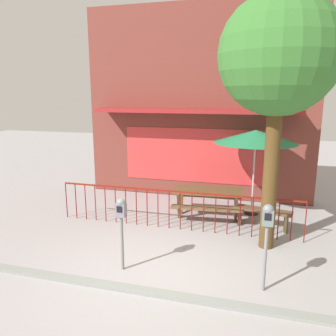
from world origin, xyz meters
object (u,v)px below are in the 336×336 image
Objects in this scene: picnic_table_left at (208,196)px; parking_meter_far at (267,225)px; patio_umbrella at (256,137)px; street_tree at (279,58)px; patio_bench at (263,214)px; parking_meter_near at (121,215)px.

picnic_table_left is 3.51m from parking_meter_far.
picnic_table_left is 1.99m from patio_umbrella.
street_tree is (0.06, 1.74, 2.75)m from parking_meter_far.
patio_umbrella is 1.62× the size of patio_bench.
patio_bench is 1.02× the size of parking_meter_near.
parking_meter_near is (-2.54, -2.80, 0.73)m from patio_bench.
street_tree reaches higher than picnic_table_left.
street_tree is at bearing -79.58° from patio_umbrella.
parking_meter_far is (0.31, -3.74, -0.96)m from patio_umbrella.
parking_meter_far is (2.56, -0.02, 0.10)m from parking_meter_near.
street_tree is (2.62, 1.72, 2.84)m from parking_meter_near.
patio_bench is at bearing -13.26° from picnic_table_left.
street_tree reaches higher than parking_meter_near.
street_tree is (0.09, -1.08, 3.58)m from patio_bench.
parking_meter_near reaches higher than picnic_table_left.
patio_umbrella is 4.48m from parking_meter_near.
patio_umbrella is 0.45× the size of street_tree.
picnic_table_left reaches higher than patio_bench.
patio_umbrella reaches higher than parking_meter_near.
parking_meter_near is at bearing 179.66° from parking_meter_far.
parking_meter_near is 0.27× the size of street_tree.
parking_meter_near is 4.24m from street_tree.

